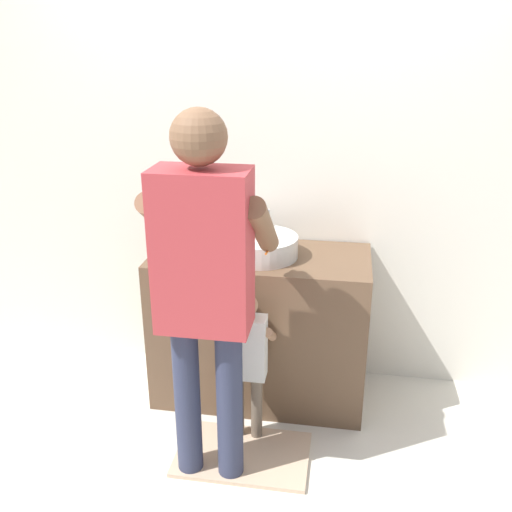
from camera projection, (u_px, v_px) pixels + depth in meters
The scene contains 9 objects.
ground_plane at pixel (251, 423), 2.97m from camera, with size 14.00×14.00×0.00m, color silver.
back_wall at pixel (270, 146), 3.04m from camera, with size 4.40×0.08×2.70m.
vanity_cabinet at pixel (260, 326), 3.09m from camera, with size 1.14×0.54×0.84m, color brown.
sink_basin at pixel (260, 246), 2.90m from camera, with size 0.39×0.39×0.11m.
faucet at pixel (267, 227), 3.10m from camera, with size 0.18×0.14×0.18m.
toothbrush_cup at pixel (196, 245), 2.93m from camera, with size 0.07×0.07×0.21m.
bath_mat at pixel (243, 454), 2.74m from camera, with size 0.64×0.40×0.02m, color #CCAD8E.
child_toddler at pixel (247, 355), 2.70m from camera, with size 0.25×0.25×0.80m.
adult_parent at pixel (205, 274), 2.29m from camera, with size 0.52×0.55×1.67m.
Camera 1 is at (0.42, -2.40, 1.91)m, focal length 39.53 mm.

